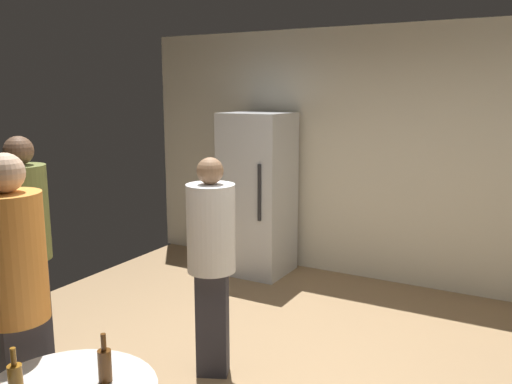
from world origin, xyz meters
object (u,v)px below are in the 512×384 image
Objects in this scene: refrigerator at (258,194)px; person_in_white_shirt at (211,251)px; beer_bottle_amber at (15,380)px; person_in_olive_shirt at (26,237)px; beer_bottle_brown at (105,364)px; person_in_orange_shirt at (15,290)px.

refrigerator is 2.27m from person_in_white_shirt.
person_in_olive_shirt reaches higher than beer_bottle_amber.
beer_bottle_amber is 0.14× the size of person_in_white_shirt.
beer_bottle_brown is 0.13× the size of person_in_olive_shirt.
refrigerator is 7.83× the size of beer_bottle_brown.
beer_bottle_brown is at bearing -71.90° from refrigerator.
refrigerator is 3.69m from beer_bottle_brown.
refrigerator reaches higher than beer_bottle_amber.
person_in_olive_shirt reaches higher than beer_bottle_brown.
person_in_olive_shirt reaches higher than person_in_white_shirt.
person_in_olive_shirt is (-1.52, 0.79, 0.20)m from beer_bottle_brown.
beer_bottle_brown is at bearing 7.27° from person_in_orange_shirt.
person_in_olive_shirt is (-0.38, -2.72, 0.11)m from refrigerator.
beer_bottle_amber is 1.69m from person_in_olive_shirt.
person_in_orange_shirt is 1.00× the size of person_in_olive_shirt.
refrigerator is 7.83× the size of beer_bottle_amber.
person_in_white_shirt is at bearing -69.32° from refrigerator.
person_in_white_shirt reaches higher than beer_bottle_brown.
beer_bottle_amber is at bearing -129.73° from beer_bottle_brown.
beer_bottle_brown is (1.15, -3.50, -0.08)m from refrigerator.
person_in_orange_shirt is (-0.46, 0.36, 0.20)m from beer_bottle_amber.
refrigerator reaches higher than beer_bottle_brown.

